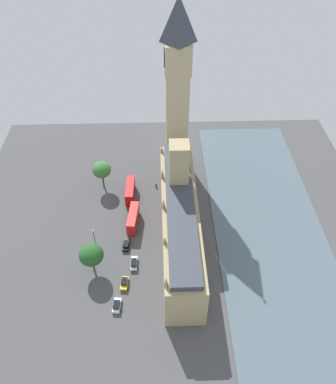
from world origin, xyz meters
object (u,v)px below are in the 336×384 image
(car_yellow_cab_leading, at_px, (124,283))
(plane_tree_under_trees, at_px, (91,255))
(parliament_building, at_px, (180,218))
(street_lamp_near_tower, at_px, (94,234))
(car_white_far_end, at_px, (117,305))
(clock_tower, at_px, (177,89))
(plane_tree_corner, at_px, (102,170))
(double_decker_bus_kerbside, at_px, (130,191))
(car_silver_opposite_hall, at_px, (134,263))
(double_decker_bus_by_river_gate, at_px, (133,218))
(car_black_trailing, at_px, (126,245))
(pedestrian_midblock, at_px, (156,185))

(car_yellow_cab_leading, xyz_separation_m, plane_tree_under_trees, (8.55, -5.09, 5.68))
(parliament_building, xyz_separation_m, car_yellow_cab_leading, (15.40, 16.60, -6.89))
(car_yellow_cab_leading, distance_m, street_lamp_near_tower, 17.68)
(car_white_far_end, relative_size, street_lamp_near_tower, 0.75)
(clock_tower, distance_m, plane_tree_corner, 35.35)
(car_yellow_cab_leading, bearing_deg, double_decker_bus_kerbside, -85.17)
(clock_tower, bearing_deg, car_yellow_cab_leading, 72.21)
(car_yellow_cab_leading, distance_m, car_white_far_end, 6.84)
(plane_tree_corner, bearing_deg, car_silver_opposite_hall, 108.64)
(parliament_building, height_order, car_silver_opposite_hall, parliament_building)
(clock_tower, xyz_separation_m, double_decker_bus_by_river_gate, (14.32, 27.96, -27.63))
(double_decker_bus_kerbside, relative_size, plane_tree_corner, 1.06)
(parliament_building, height_order, car_white_far_end, parliament_building)
(double_decker_bus_by_river_gate, bearing_deg, plane_tree_corner, -53.06)
(double_decker_bus_by_river_gate, xyz_separation_m, car_yellow_cab_leading, (1.68, 21.89, -1.75))
(car_yellow_cab_leading, bearing_deg, car_silver_opposite_hall, -104.63)
(double_decker_bus_kerbside, bearing_deg, double_decker_bus_by_river_gate, 98.06)
(plane_tree_under_trees, bearing_deg, car_yellow_cab_leading, 149.25)
(car_silver_opposite_hall, distance_m, plane_tree_corner, 35.57)
(parliament_building, distance_m, car_yellow_cab_leading, 23.67)
(car_black_trailing, bearing_deg, pedestrian_midblock, 77.98)
(car_black_trailing, relative_size, car_silver_opposite_hall, 0.95)
(car_silver_opposite_hall, distance_m, pedestrian_midblock, 33.04)
(car_white_far_end, bearing_deg, clock_tower, 77.85)
(clock_tower, height_order, car_black_trailing, clock_tower)
(car_silver_opposite_hall, bearing_deg, parliament_building, 39.29)
(parliament_building, height_order, clock_tower, clock_tower)
(double_decker_bus_kerbside, relative_size, car_black_trailing, 2.39)
(parliament_building, bearing_deg, street_lamp_near_tower, 4.34)
(car_black_trailing, height_order, car_silver_opposite_hall, same)
(car_black_trailing, height_order, street_lamp_near_tower, street_lamp_near_tower)
(clock_tower, xyz_separation_m, plane_tree_corner, (24.85, 10.33, -22.92))
(clock_tower, xyz_separation_m, car_white_far_end, (17.58, 56.51, -29.38))
(clock_tower, distance_m, car_white_far_end, 66.07)
(car_white_far_end, height_order, plane_tree_under_trees, plane_tree_under_trees)
(car_white_far_end, bearing_deg, street_lamp_near_tower, 114.86)
(double_decker_bus_by_river_gate, xyz_separation_m, pedestrian_midblock, (-7.09, -16.90, -1.88))
(double_decker_bus_by_river_gate, distance_m, pedestrian_midblock, 18.43)
(parliament_building, relative_size, car_black_trailing, 12.66)
(plane_tree_under_trees, xyz_separation_m, plane_tree_corner, (0.30, -34.44, 0.78))
(car_white_far_end, distance_m, street_lamp_near_tower, 22.94)
(double_decker_bus_by_river_gate, xyz_separation_m, plane_tree_corner, (10.53, -17.64, 4.71))
(parliament_building, xyz_separation_m, clock_tower, (-0.59, -33.25, 22.49))
(car_black_trailing, relative_size, street_lamp_near_tower, 0.77)
(car_yellow_cab_leading, distance_m, plane_tree_under_trees, 11.46)
(parliament_building, height_order, plane_tree_corner, parliament_building)
(plane_tree_under_trees, height_order, plane_tree_corner, plane_tree_corner)
(street_lamp_near_tower, bearing_deg, plane_tree_under_trees, 94.17)
(car_yellow_cab_leading, height_order, plane_tree_under_trees, plane_tree_under_trees)
(car_silver_opposite_hall, bearing_deg, clock_tower, 73.83)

